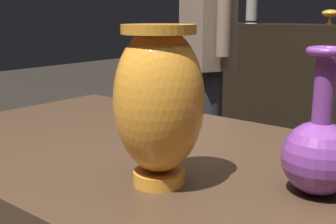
{
  "coord_description": "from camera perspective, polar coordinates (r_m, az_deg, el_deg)",
  "views": [
    {
      "loc": [
        0.49,
        -0.62,
        1.06
      ],
      "look_at": [
        0.03,
        -0.06,
        0.9
      ],
      "focal_mm": 46.35,
      "sensor_mm": 36.0,
      "label": 1
    }
  ],
  "objects": [
    {
      "name": "shelf_vase_left",
      "position": [
        3.07,
        20.57,
        12.01
      ],
      "size": [
        0.11,
        0.11,
        0.1
      ],
      "color": "orange",
      "rests_on": "back_display_shelf"
    },
    {
      "name": "vase_centerpiece",
      "position": [
        0.66,
        -1.21,
        1.52
      ],
      "size": [
        0.14,
        0.14,
        0.25
      ],
      "color": "orange",
      "rests_on": "display_plinth"
    },
    {
      "name": "visitor_near_left",
      "position": [
        2.23,
        5.09,
        9.61
      ],
      "size": [
        0.41,
        0.32,
        1.6
      ],
      "rotation": [
        0.0,
        0.0,
        2.58
      ],
      "color": "#232328",
      "rests_on": "ground_plane"
    },
    {
      "name": "shelf_vase_far_left",
      "position": [
        3.19,
        11.02,
        14.04
      ],
      "size": [
        0.09,
        0.09,
        0.3
      ],
      "color": "gray",
      "rests_on": "back_display_shelf"
    },
    {
      "name": "vase_tall_behind",
      "position": [
        0.68,
        19.28,
        -4.83
      ],
      "size": [
        0.11,
        0.11,
        0.22
      ],
      "color": "#7A388E",
      "rests_on": "display_plinth"
    }
  ]
}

